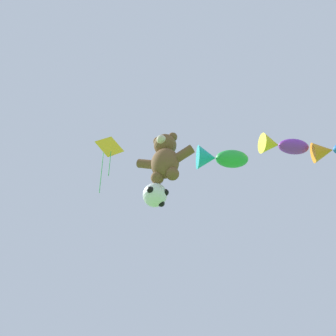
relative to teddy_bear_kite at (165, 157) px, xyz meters
name	(u,v)px	position (x,y,z in m)	size (l,w,h in m)	color
teddy_bear_kite	(165,157)	(0.00, 0.00, 0.00)	(2.27, 1.00, 2.31)	brown
soccer_ball_kite	(155,195)	(-0.46, 0.25, -1.44)	(0.94, 0.94, 0.87)	white
fish_kite_emerald	(219,158)	(1.78, 1.23, 0.42)	(2.16, 1.64, 0.95)	green
fish_kite_violet	(282,145)	(4.19, 2.01, 0.98)	(2.05, 1.62, 0.83)	purple
diamond_kite	(109,149)	(-3.00, 0.63, 2.15)	(0.97, 1.05, 3.26)	yellow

